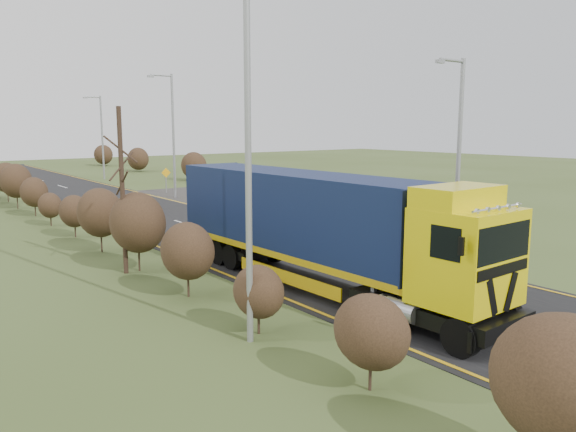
# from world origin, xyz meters

# --- Properties ---
(ground) EXTENTS (160.00, 160.00, 0.00)m
(ground) POSITION_xyz_m (0.00, 0.00, 0.00)
(ground) COLOR #3C4A1F
(ground) RESTS_ON ground
(road) EXTENTS (8.00, 120.00, 0.02)m
(road) POSITION_xyz_m (0.00, 10.00, 0.01)
(road) COLOR black
(road) RESTS_ON ground
(layby) EXTENTS (6.00, 18.00, 0.02)m
(layby) POSITION_xyz_m (6.50, 20.00, 0.01)
(layby) COLOR #292725
(layby) RESTS_ON ground
(lane_markings) EXTENTS (7.52, 116.00, 0.01)m
(lane_markings) POSITION_xyz_m (0.00, 9.69, 0.03)
(lane_markings) COLOR gold
(lane_markings) RESTS_ON road
(hedgerow) EXTENTS (2.24, 102.04, 6.05)m
(hedgerow) POSITION_xyz_m (-6.00, 7.89, 1.62)
(hedgerow) COLOR black
(hedgerow) RESTS_ON ground
(lorry) EXTENTS (2.73, 14.05, 3.90)m
(lorry) POSITION_xyz_m (-2.12, -1.75, 2.21)
(lorry) COLOR black
(lorry) RESTS_ON ground
(car_red_hatchback) EXTENTS (2.21, 4.27, 1.39)m
(car_red_hatchback) POSITION_xyz_m (6.79, 15.66, 0.69)
(car_red_hatchback) COLOR #A2081E
(car_red_hatchback) RESTS_ON ground
(car_blue_sedan) EXTENTS (2.22, 4.73, 1.50)m
(car_blue_sedan) POSITION_xyz_m (8.36, 19.00, 0.75)
(car_blue_sedan) COLOR #091435
(car_blue_sedan) RESTS_ON ground
(streetlight_near) EXTENTS (1.71, 0.18, 7.98)m
(streetlight_near) POSITION_xyz_m (5.21, -1.67, 4.37)
(streetlight_near) COLOR gray
(streetlight_near) RESTS_ON ground
(streetlight_mid) EXTENTS (1.93, 0.18, 9.08)m
(streetlight_mid) POSITION_xyz_m (4.49, 22.88, 5.00)
(streetlight_mid) COLOR gray
(streetlight_mid) RESTS_ON ground
(streetlight_far) EXTENTS (1.77, 0.18, 8.28)m
(streetlight_far) POSITION_xyz_m (5.32, 40.78, 4.54)
(streetlight_far) COLOR gray
(streetlight_far) RESTS_ON ground
(left_pole) EXTENTS (0.16, 0.16, 11.25)m
(left_pole) POSITION_xyz_m (-6.48, -4.30, 5.63)
(left_pole) COLOR gray
(left_pole) RESTS_ON ground
(speed_sign) EXTENTS (0.57, 0.10, 2.08)m
(speed_sign) POSITION_xyz_m (4.20, 9.01, 1.43)
(speed_sign) COLOR gray
(speed_sign) RESTS_ON ground
(warning_board) EXTENTS (0.78, 0.11, 2.03)m
(warning_board) POSITION_xyz_m (5.37, 26.08, 1.25)
(warning_board) COLOR gray
(warning_board) RESTS_ON ground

